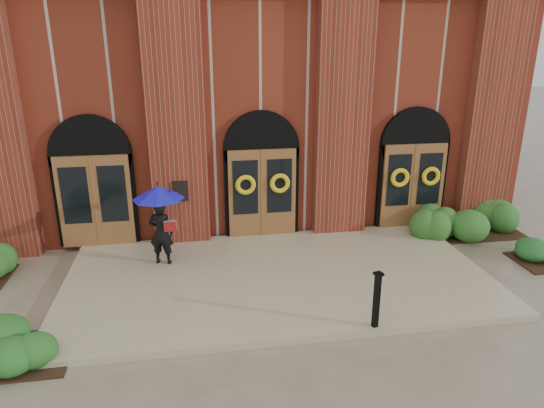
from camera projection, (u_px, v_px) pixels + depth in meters
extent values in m
plane|color=gray|center=(279.00, 283.00, 11.53)|extent=(90.00, 90.00, 0.00)
cube|color=tan|center=(278.00, 277.00, 11.64)|extent=(10.00, 5.30, 0.15)
cube|color=maroon|center=(239.00, 94.00, 18.71)|extent=(16.00, 12.00, 7.00)
cube|color=black|center=(180.00, 191.00, 12.96)|extent=(0.40, 0.05, 0.55)
cube|color=maroon|center=(176.00, 120.00, 12.60)|extent=(1.50, 0.45, 7.00)
cube|color=maroon|center=(343.00, 116.00, 13.30)|extent=(1.50, 0.45, 7.00)
cube|color=maroon|center=(493.00, 112.00, 14.00)|extent=(1.50, 0.45, 7.00)
cube|color=brown|center=(95.00, 201.00, 12.91)|extent=(1.90, 0.10, 2.50)
cylinder|color=black|center=(91.00, 154.00, 12.64)|extent=(2.10, 0.22, 2.10)
cube|color=brown|center=(262.00, 193.00, 13.61)|extent=(1.90, 0.10, 2.50)
cylinder|color=black|center=(261.00, 148.00, 13.34)|extent=(2.10, 0.22, 2.10)
cube|color=brown|center=(413.00, 186.00, 14.31)|extent=(1.90, 0.10, 2.50)
cylinder|color=black|center=(415.00, 143.00, 14.04)|extent=(2.10, 0.22, 2.10)
torus|color=yellow|center=(246.00, 185.00, 13.33)|extent=(0.57, 0.13, 0.57)
torus|color=yellow|center=(280.00, 183.00, 13.48)|extent=(0.57, 0.13, 0.57)
torus|color=yellow|center=(400.00, 178.00, 14.03)|extent=(0.57, 0.13, 0.57)
torus|color=yellow|center=(431.00, 176.00, 14.17)|extent=(0.57, 0.13, 0.57)
imported|color=black|center=(161.00, 232.00, 11.97)|extent=(0.68, 0.53, 1.64)
cone|color=#1717B2|center=(158.00, 192.00, 11.64)|extent=(1.54, 1.54, 0.33)
cylinder|color=black|center=(161.00, 210.00, 11.74)|extent=(0.02, 0.02, 0.55)
cube|color=#A1A4A6|center=(170.00, 226.00, 11.82)|extent=(0.33, 0.22, 0.24)
cube|color=maroon|center=(170.00, 227.00, 11.74)|extent=(0.30, 0.10, 0.24)
cube|color=black|center=(376.00, 301.00, 9.33)|extent=(0.12, 0.12, 1.12)
cube|color=black|center=(379.00, 274.00, 9.15)|extent=(0.19, 0.19, 0.04)
ellipsoid|color=#285A1F|center=(460.00, 220.00, 14.35)|extent=(3.35, 1.34, 0.86)
ellipsoid|color=#20561D|center=(22.00, 343.00, 8.78)|extent=(1.55, 1.32, 0.55)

